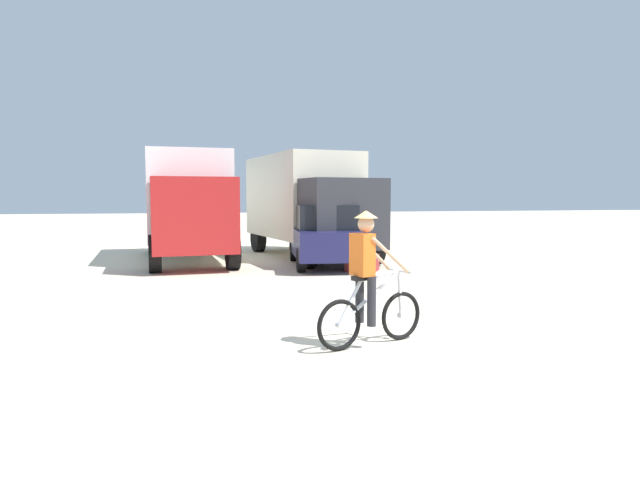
{
  "coord_description": "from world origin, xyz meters",
  "views": [
    {
      "loc": [
        -2.75,
        -6.9,
        2.01
      ],
      "look_at": [
        -0.11,
        4.26,
        1.1
      ],
      "focal_mm": 31.21,
      "sensor_mm": 36.0,
      "label": 1
    }
  ],
  "objects": [
    {
      "name": "supply_crate",
      "position": [
        1.77,
        7.3,
        0.22
      ],
      "size": [
        1.03,
        0.96,
        0.43
      ],
      "primitive_type": "cube",
      "rotation": [
        0.0,
        0.0,
        1.05
      ],
      "color": "#9E2D2D",
      "rests_on": "ground"
    },
    {
      "name": "box_truck_cream_rv",
      "position": [
        1.04,
        10.96,
        1.87
      ],
      "size": [
        3.36,
        7.03,
        3.35
      ],
      "color": "beige",
      "rests_on": "ground"
    },
    {
      "name": "ground_plane",
      "position": [
        0.0,
        0.0,
        0.0
      ],
      "size": [
        120.0,
        120.0,
        0.0
      ],
      "primitive_type": "plane",
      "color": "beige"
    },
    {
      "name": "box_truck_avon_van",
      "position": [
        -2.81,
        10.97,
        1.87
      ],
      "size": [
        2.82,
        6.89,
        3.35
      ],
      "color": "white",
      "rests_on": "ground"
    },
    {
      "name": "sedan_parked",
      "position": [
        1.03,
        8.52,
        0.88
      ],
      "size": [
        2.22,
        4.37,
        1.76
      ],
      "color": "#1E1E4C",
      "rests_on": "ground"
    },
    {
      "name": "cyclist_orange_shirt",
      "position": [
        -0.44,
        0.1,
        0.85
      ],
      "size": [
        1.65,
        0.73,
        1.82
      ],
      "color": "black",
      "rests_on": "ground"
    }
  ]
}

